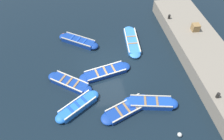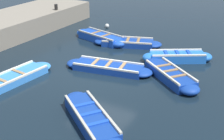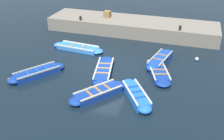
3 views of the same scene
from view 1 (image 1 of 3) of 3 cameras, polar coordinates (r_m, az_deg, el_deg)
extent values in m
plane|color=black|center=(15.93, -0.83, -0.51)|extent=(120.00, 120.00, 0.00)
cube|color=#1947B7|center=(14.27, 10.08, -8.47)|extent=(2.78, 1.41, 0.39)
ellipsoid|color=#1947B7|center=(14.13, 4.69, -8.41)|extent=(0.97, 0.95, 0.39)
ellipsoid|color=#1947B7|center=(14.53, 15.32, -8.46)|extent=(0.97, 0.95, 0.39)
cube|color=#B2AD9E|center=(13.87, 10.34, -9.29)|extent=(2.56, 0.64, 0.07)
cube|color=#B2AD9E|center=(14.30, 10.07, -6.66)|extent=(2.56, 0.64, 0.07)
cube|color=olive|center=(14.04, 8.66, -7.97)|extent=(0.30, 0.77, 0.04)
cube|color=olive|center=(14.16, 11.71, -7.99)|extent=(0.30, 0.77, 0.04)
cube|color=navy|center=(18.32, -8.76, 7.44)|extent=(2.76, 2.29, 0.36)
ellipsoid|color=navy|center=(18.99, -12.38, 8.48)|extent=(1.13, 1.12, 0.36)
ellipsoid|color=navy|center=(17.74, -4.91, 6.30)|extent=(1.13, 1.12, 0.36)
cube|color=#B2AD9E|center=(17.94, -9.48, 7.22)|extent=(2.27, 1.62, 0.07)
cube|color=#B2AD9E|center=(18.43, -8.22, 8.68)|extent=(2.27, 1.62, 0.07)
cube|color=#1947B7|center=(18.47, -10.41, 8.37)|extent=(0.55, 0.70, 0.04)
cube|color=#1947B7|center=(18.20, -8.83, 7.92)|extent=(0.55, 0.70, 0.04)
cube|color=#1947B7|center=(17.94, -7.21, 7.45)|extent=(0.55, 0.70, 0.04)
cube|color=navy|center=(15.31, -10.99, -3.38)|extent=(2.62, 2.28, 0.35)
ellipsoid|color=navy|center=(15.94, -14.85, -1.67)|extent=(1.15, 1.15, 0.35)
ellipsoid|color=navy|center=(14.77, -6.81, -5.22)|extent=(1.15, 1.15, 0.35)
cube|color=beige|center=(14.97, -11.96, -3.93)|extent=(2.10, 1.62, 0.07)
cube|color=beige|center=(15.34, -10.27, -1.86)|extent=(2.10, 1.62, 0.07)
cube|color=olive|center=(15.42, -12.79, -2.17)|extent=(0.58, 0.70, 0.04)
cube|color=olive|center=(15.16, -11.10, -2.92)|extent=(0.58, 0.70, 0.04)
cube|color=olive|center=(14.92, -9.35, -3.68)|extent=(0.58, 0.70, 0.04)
cube|color=blue|center=(14.09, -8.92, -9.33)|extent=(2.51, 2.01, 0.38)
ellipsoid|color=blue|center=(13.83, -13.08, -12.15)|extent=(1.03, 1.02, 0.38)
ellipsoid|color=blue|center=(14.45, -5.00, -6.59)|extent=(1.03, 1.02, 0.38)
cube|color=silver|center=(13.73, -8.13, -9.76)|extent=(2.08, 1.38, 0.07)
cube|color=silver|center=(14.09, -9.91, -7.91)|extent=(2.08, 1.38, 0.07)
cube|color=#1947B7|center=(13.79, -10.78, -10.06)|extent=(0.50, 0.67, 0.04)
cube|color=#1947B7|center=(13.91, -9.02, -8.86)|extent=(0.50, 0.67, 0.04)
cube|color=#1947B7|center=(14.06, -7.31, -7.67)|extent=(0.50, 0.67, 0.04)
cube|color=navy|center=(15.73, -1.77, -0.58)|extent=(3.09, 1.53, 0.28)
ellipsoid|color=navy|center=(15.48, -6.89, -2.11)|extent=(1.06, 1.04, 0.28)
ellipsoid|color=navy|center=(16.12, 3.15, 0.88)|extent=(1.06, 1.04, 0.28)
cube|color=silver|center=(15.33, -1.21, -1.28)|extent=(2.85, 0.66, 0.07)
cube|color=silver|center=(15.88, -2.34, 0.93)|extent=(2.85, 0.66, 0.07)
cube|color=#9E7A51|center=(15.49, -3.96, -0.84)|extent=(0.31, 0.85, 0.04)
cube|color=#9E7A51|center=(15.61, -1.78, -0.19)|extent=(0.31, 0.85, 0.04)
cube|color=#9E7A51|center=(15.76, 0.35, 0.44)|extent=(0.31, 0.85, 0.04)
cube|color=#3884E0|center=(18.24, 5.21, 7.48)|extent=(1.22, 3.17, 0.28)
ellipsoid|color=#3884E0|center=(19.42, 4.48, 10.43)|extent=(0.96, 0.99, 0.28)
ellipsoid|color=#3884E0|center=(17.12, 6.02, 4.12)|extent=(0.96, 0.99, 0.28)
cube|color=silver|center=(18.06, 3.85, 7.83)|extent=(0.33, 3.03, 0.07)
cube|color=silver|center=(18.20, 6.63, 7.97)|extent=(0.33, 3.03, 0.07)
cube|color=#9E7A51|center=(18.47, 5.03, 8.74)|extent=(0.86, 0.21, 0.04)
cube|color=#9E7A51|center=(17.81, 5.46, 6.96)|extent=(0.86, 0.21, 0.04)
cube|color=navy|center=(13.90, 3.79, -10.14)|extent=(2.80, 1.83, 0.29)
ellipsoid|color=navy|center=(13.53, -0.97, -12.57)|extent=(1.18, 1.17, 0.29)
ellipsoid|color=navy|center=(14.38, 8.20, -7.79)|extent=(1.18, 1.17, 0.29)
cube|color=beige|center=(13.57, 4.89, -11.11)|extent=(2.44, 0.97, 0.07)
cube|color=beige|center=(13.95, 2.80, -8.41)|extent=(2.44, 0.97, 0.07)
cube|color=olive|center=(13.59, 1.82, -10.81)|extent=(0.43, 0.86, 0.04)
cube|color=olive|center=(13.76, 3.82, -9.78)|extent=(0.43, 0.86, 0.04)
cube|color=olive|center=(13.96, 5.76, -8.76)|extent=(0.43, 0.86, 0.04)
cube|color=gray|center=(17.83, 22.87, 3.83)|extent=(3.43, 14.30, 1.10)
cylinder|color=black|center=(14.51, 25.93, -5.98)|extent=(0.20, 0.20, 0.35)
cylinder|color=black|center=(19.56, 14.71, 13.30)|extent=(0.20, 0.20, 0.35)
cube|color=olive|center=(18.79, 20.98, 10.36)|extent=(0.59, 0.59, 0.55)
sphere|color=silver|center=(13.63, 17.26, -15.83)|extent=(0.26, 0.26, 0.26)
sphere|color=#E05119|center=(19.24, -12.57, 8.93)|extent=(0.31, 0.31, 0.31)
camera|label=2|loc=(22.32, -25.88, 27.26)|focal=50.00mm
camera|label=3|loc=(13.92, -68.39, -1.12)|focal=42.00mm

